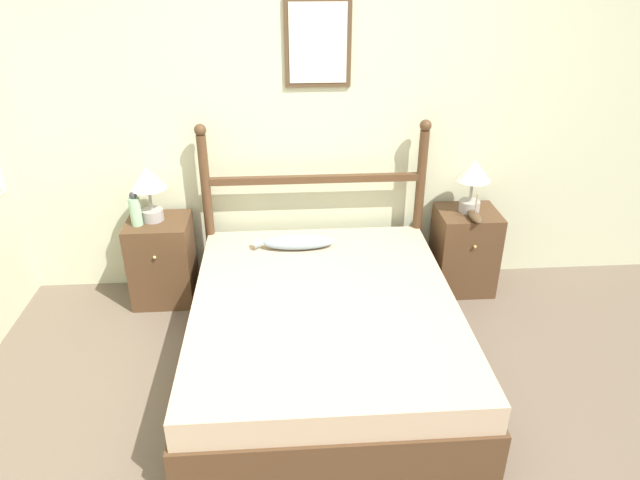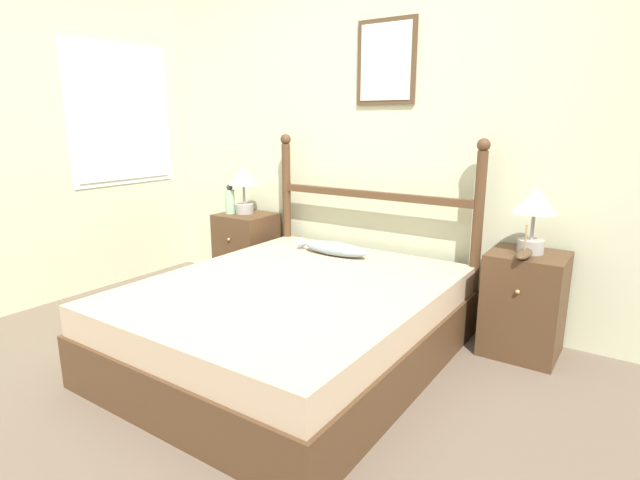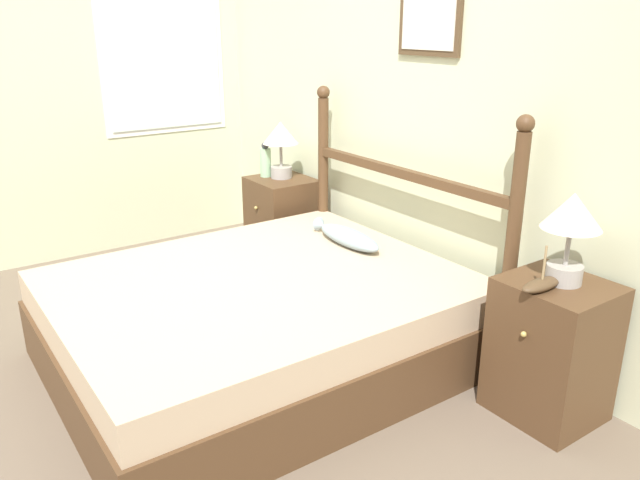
# 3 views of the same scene
# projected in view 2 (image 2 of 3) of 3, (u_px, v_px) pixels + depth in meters

# --- Properties ---
(ground_plane) EXTENTS (16.00, 16.00, 0.00)m
(ground_plane) POSITION_uv_depth(u_px,v_px,m) (214.00, 411.00, 2.40)
(ground_plane) COLOR brown
(wall_back) EXTENTS (6.40, 0.08, 2.55)m
(wall_back) POSITION_uv_depth(u_px,v_px,m) (385.00, 132.00, 3.49)
(wall_back) COLOR beige
(wall_back) RESTS_ON ground_plane
(bed) EXTENTS (1.57, 1.91, 0.45)m
(bed) POSITION_uv_depth(u_px,v_px,m) (293.00, 321.00, 2.89)
(bed) COLOR #4C331E
(bed) RESTS_ON ground_plane
(headboard) EXTENTS (1.58, 0.08, 1.25)m
(headboard) POSITION_uv_depth(u_px,v_px,m) (371.00, 217.00, 3.52)
(headboard) COLOR #4C331E
(headboard) RESTS_ON ground_plane
(nightstand_left) EXTENTS (0.42, 0.41, 0.62)m
(nightstand_left) POSITION_uv_depth(u_px,v_px,m) (247.00, 251.00, 4.12)
(nightstand_left) COLOR #4C331E
(nightstand_left) RESTS_ON ground_plane
(nightstand_right) EXTENTS (0.42, 0.41, 0.62)m
(nightstand_right) POSITION_uv_depth(u_px,v_px,m) (524.00, 304.00, 2.93)
(nightstand_right) COLOR #4C331E
(nightstand_right) RESTS_ON ground_plane
(table_lamp_left) EXTENTS (0.24, 0.24, 0.38)m
(table_lamp_left) POSITION_uv_depth(u_px,v_px,m) (244.00, 181.00, 4.01)
(table_lamp_left) COLOR gray
(table_lamp_left) RESTS_ON nightstand_left
(table_lamp_right) EXTENTS (0.24, 0.24, 0.38)m
(table_lamp_right) POSITION_uv_depth(u_px,v_px,m) (534.00, 208.00, 2.81)
(table_lamp_right) COLOR gray
(table_lamp_right) RESTS_ON nightstand_right
(bottle) EXTENTS (0.08, 0.08, 0.24)m
(bottle) POSITION_uv_depth(u_px,v_px,m) (230.00, 200.00, 4.04)
(bottle) COLOR #99C699
(bottle) RESTS_ON nightstand_left
(model_boat) EXTENTS (0.08, 0.22, 0.19)m
(model_boat) POSITION_uv_depth(u_px,v_px,m) (524.00, 254.00, 2.75)
(model_boat) COLOR #4C3823
(model_boat) RESTS_ON nightstand_right
(fish_pillow) EXTENTS (0.54, 0.15, 0.09)m
(fish_pillow) POSITION_uv_depth(u_px,v_px,m) (334.00, 248.00, 3.42)
(fish_pillow) COLOR #8499A3
(fish_pillow) RESTS_ON bed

